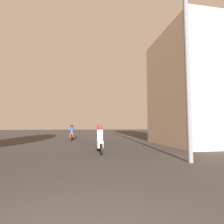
% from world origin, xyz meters
% --- Properties ---
extents(motorcycle_silver, '(0.60, 1.93, 1.49)m').
position_xyz_m(motorcycle_silver, '(1.20, 7.73, 0.61)').
color(motorcycle_silver, black).
rests_on(motorcycle_silver, ground_plane).
extents(motorcycle_blue, '(0.60, 1.98, 1.48)m').
position_xyz_m(motorcycle_blue, '(1.66, 11.72, 0.60)').
color(motorcycle_blue, black).
rests_on(motorcycle_blue, ground_plane).
extents(motorcycle_red, '(0.60, 2.12, 1.52)m').
position_xyz_m(motorcycle_red, '(-0.69, 16.28, 0.62)').
color(motorcycle_red, black).
rests_on(motorcycle_red, ground_plane).
extents(motorcycle_orange, '(0.60, 1.91, 1.55)m').
position_xyz_m(motorcycle_orange, '(2.37, 19.90, 0.63)').
color(motorcycle_orange, black).
rests_on(motorcycle_orange, ground_plane).
extents(building_right_near, '(4.93, 6.64, 8.68)m').
position_xyz_m(building_right_near, '(8.80, 10.45, 4.34)').
color(building_right_near, tan).
rests_on(building_right_near, ground_plane).
extents(utility_pole_near, '(1.60, 0.20, 8.16)m').
position_xyz_m(utility_pole_near, '(4.51, 4.67, 4.25)').
color(utility_pole_near, slate).
rests_on(utility_pole_near, ground_plane).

